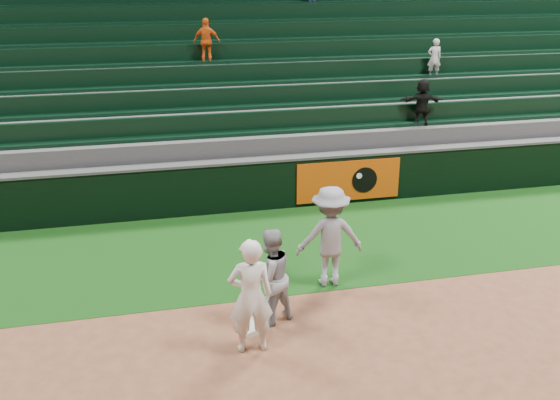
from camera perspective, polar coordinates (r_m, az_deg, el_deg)
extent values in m
plane|color=brown|center=(10.39, -0.78, -11.47)|extent=(70.00, 70.00, 0.00)
cube|color=#0E370D|center=(12.98, -3.58, -4.51)|extent=(36.00, 4.20, 0.01)
cube|color=silver|center=(10.31, -2.55, -11.48)|extent=(0.52, 0.52, 0.09)
imported|color=white|center=(9.37, -2.71, -8.78)|extent=(0.69, 0.47, 1.85)
imported|color=#94979E|center=(10.12, -0.92, -7.02)|extent=(0.99, 0.90, 1.65)
imported|color=gray|center=(11.26, 4.59, -3.35)|extent=(1.26, 0.78, 1.89)
cube|color=black|center=(14.77, -5.04, 1.16)|extent=(36.00, 0.35, 1.20)
cube|color=#D84C0A|center=(15.26, 6.29, 1.77)|extent=(2.60, 0.05, 1.00)
cylinder|color=black|center=(15.36, 7.74, 1.84)|extent=(0.64, 0.02, 0.64)
cylinder|color=white|center=(15.25, 7.26, 2.20)|extent=(0.14, 0.02, 0.14)
cube|color=#424244|center=(14.57, -5.12, 3.46)|extent=(36.00, 0.40, 0.06)
cube|color=#3D3D3F|center=(15.37, -5.45, 2.84)|extent=(36.00, 0.85, 1.65)
cube|color=black|center=(15.32, -5.72, 6.95)|extent=(36.00, 0.14, 0.50)
cube|color=black|center=(15.21, -5.60, 6.03)|extent=(36.00, 0.45, 0.08)
cube|color=#3D3D3F|center=(16.11, -5.89, 4.51)|extent=(36.00, 0.85, 2.10)
cube|color=black|center=(16.05, -6.18, 9.21)|extent=(36.00, 0.14, 0.50)
cube|color=black|center=(15.93, -6.07, 8.36)|extent=(36.00, 0.45, 0.08)
cube|color=#3D3D3F|center=(16.87, -6.29, 6.03)|extent=(36.00, 0.85, 2.55)
cube|color=black|center=(16.80, -6.60, 11.28)|extent=(36.00, 0.14, 0.50)
cube|color=black|center=(16.67, -6.50, 10.47)|extent=(36.00, 0.45, 0.08)
cube|color=#3D3D3F|center=(17.63, -6.65, 7.42)|extent=(36.00, 0.85, 3.00)
cube|color=black|center=(17.57, -6.99, 13.16)|extent=(36.00, 0.14, 0.50)
cube|color=black|center=(17.43, -6.90, 12.41)|extent=(36.00, 0.45, 0.08)
cube|color=#3D3D3F|center=(18.41, -6.99, 8.69)|extent=(36.00, 0.85, 3.45)
cube|color=black|center=(18.35, -7.36, 14.89)|extent=(36.00, 0.14, 0.50)
cube|color=black|center=(18.21, -7.27, 14.18)|extent=(36.00, 0.45, 0.08)
cube|color=#3D3D3F|center=(19.19, -7.30, 9.86)|extent=(36.00, 0.85, 3.90)
cube|color=black|center=(19.16, -7.70, 16.47)|extent=(36.00, 0.14, 0.50)
cube|color=black|center=(19.01, -7.61, 15.80)|extent=(36.00, 0.45, 0.08)
cube|color=#3D3D3F|center=(19.99, -7.59, 10.94)|extent=(36.00, 0.85, 4.35)
cube|color=black|center=(19.82, -7.94, 17.29)|extent=(36.00, 0.45, 0.08)
imported|color=#E15A15|center=(17.24, -6.71, 14.21)|extent=(0.76, 0.46, 1.21)
imported|color=black|center=(16.42, 12.86, 8.69)|extent=(1.14, 0.54, 1.18)
imported|color=silver|center=(18.25, 13.93, 12.48)|extent=(0.42, 0.31, 1.07)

